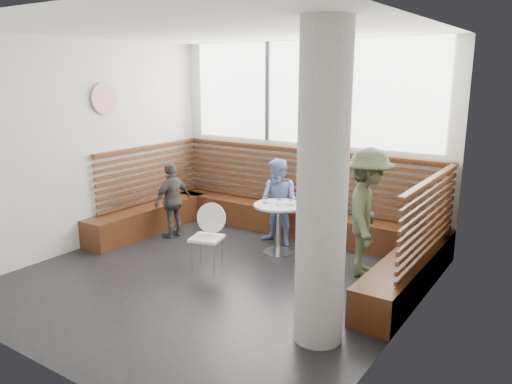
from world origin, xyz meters
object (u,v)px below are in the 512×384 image
Objects in this scene: cafe_chair at (210,231)px; child_left at (173,200)px; cafe_table at (279,218)px; child_back at (279,202)px; adult_man at (367,213)px; concrete_column at (322,189)px.

cafe_chair is 0.72× the size of child_left.
child_back is (-0.21, 0.36, 0.14)m from cafe_table.
cafe_table is 0.85× the size of cafe_chair.
cafe_table is at bearing 69.21° from adult_man.
cafe_table is 1.13m from cafe_chair.
child_left is at bearing -171.05° from cafe_table.
child_left is at bearing 136.40° from cafe_chair.
adult_man is 1.39× the size of child_left.
adult_man is 1.26× the size of child_back.
cafe_table is 0.56× the size of child_back.
child_left is (-1.37, 0.71, 0.10)m from cafe_chair.
cafe_chair is at bearing -117.03° from cafe_table.
adult_man reaches higher than cafe_chair.
child_back is 1.10× the size of child_left.
concrete_column is at bearing 168.23° from adult_man.
cafe_table is 1.45m from adult_man.
adult_man is 1.68m from child_back.
adult_man reaches higher than child_left.
child_left reaches higher than cafe_chair.
concrete_column is at bearing -49.26° from cafe_table.
child_left is (-3.29, -0.26, -0.25)m from adult_man.
cafe_chair is at bearing -99.11° from child_back.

